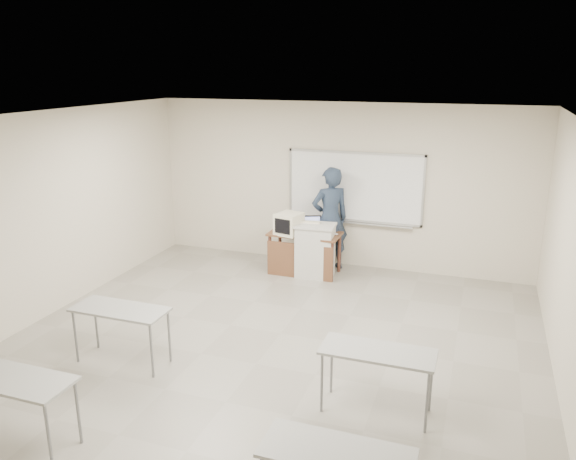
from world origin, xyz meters
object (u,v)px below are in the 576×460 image
at_px(keyboard, 309,222).
at_px(mouse, 336,234).
at_px(laptop, 313,228).
at_px(presenter, 330,219).
at_px(instructor_desk, 303,247).
at_px(crt_monitor, 289,224).
at_px(podium, 315,250).
at_px(whiteboard, 355,188).

bearing_deg(keyboard, mouse, 0.94).
relative_size(laptop, presenter, 0.18).
relative_size(instructor_desk, crt_monitor, 2.80).
bearing_deg(presenter, keyboard, 17.63).
bearing_deg(laptop, mouse, -36.87).
xyz_separation_m(laptop, mouse, (0.44, -0.11, -0.04)).
distance_m(laptop, keyboard, 0.24).
bearing_deg(instructor_desk, presenter, 53.57).
bearing_deg(podium, keyboard, 147.43).
bearing_deg(podium, mouse, 20.14).
relative_size(instructor_desk, laptop, 3.61).
relative_size(podium, mouse, 10.59).
bearing_deg(presenter, crt_monitor, 2.79).
distance_m(podium, crt_monitor, 0.66).
height_order(crt_monitor, keyboard, crt_monitor).
bearing_deg(presenter, mouse, 85.31).
xyz_separation_m(whiteboard, podium, (-0.50, -0.77, -1.00)).
height_order(crt_monitor, presenter, presenter).
bearing_deg(presenter, instructor_desk, 16.97).
height_order(podium, crt_monitor, crt_monitor).
xyz_separation_m(instructor_desk, presenter, (0.35, 0.48, 0.43)).
distance_m(podium, laptop, 0.43).
bearing_deg(crt_monitor, whiteboard, 51.70).
distance_m(whiteboard, laptop, 1.04).
relative_size(crt_monitor, mouse, 5.02).
bearing_deg(presenter, laptop, 4.18).
relative_size(instructor_desk, podium, 1.33).
xyz_separation_m(instructor_desk, laptop, (0.11, 0.27, 0.29)).
bearing_deg(whiteboard, crt_monitor, -140.83).
xyz_separation_m(whiteboard, laptop, (-0.61, -0.51, -0.67)).
xyz_separation_m(keyboard, presenter, (0.28, 0.39, -0.02)).
bearing_deg(mouse, laptop, -169.67).
distance_m(whiteboard, mouse, 0.96).
height_order(whiteboard, presenter, whiteboard).
relative_size(podium, keyboard, 2.34).
height_order(podium, mouse, podium).
xyz_separation_m(crt_monitor, laptop, (0.36, 0.28, -0.12)).
bearing_deg(instructor_desk, laptop, 67.99).
distance_m(podium, presenter, 0.68).
height_order(laptop, keyboard, laptop).
distance_m(whiteboard, keyboard, 1.08).
xyz_separation_m(crt_monitor, presenter, (0.60, 0.49, 0.02)).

